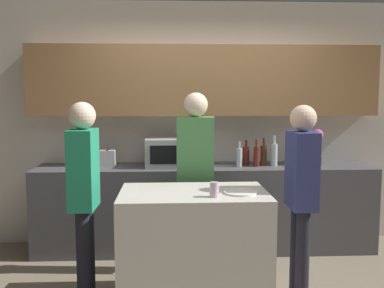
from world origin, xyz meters
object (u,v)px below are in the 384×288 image
at_px(plate_on_island, 241,192).
at_px(person_left, 196,166).
at_px(toaster, 103,158).
at_px(bottle_0, 239,157).
at_px(microwave, 170,152).
at_px(person_center, 84,186).
at_px(bottle_2, 256,156).
at_px(cup_0, 214,190).
at_px(potted_plant, 317,147).
at_px(bottle_1, 246,156).
at_px(bottle_3, 264,155).
at_px(person_right, 301,187).
at_px(bottle_4, 274,154).

xyz_separation_m(plate_on_island, person_left, (-0.31, 0.72, 0.09)).
height_order(toaster, bottle_0, bottle_0).
bearing_deg(microwave, person_center, -118.46).
bearing_deg(bottle_2, cup_0, -112.58).
xyz_separation_m(microwave, potted_plant, (1.59, 0.00, 0.05)).
bearing_deg(toaster, bottle_0, -2.41).
distance_m(potted_plant, bottle_1, 0.78).
bearing_deg(cup_0, person_left, 96.25).
bearing_deg(bottle_0, bottle_3, 11.96).
bearing_deg(bottle_1, cup_0, -108.14).
xyz_separation_m(bottle_3, person_left, (-0.77, -0.65, -0.01)).
relative_size(toaster, person_left, 0.15).
xyz_separation_m(cup_0, person_right, (0.72, 0.20, -0.03)).
bearing_deg(toaster, bottle_2, -2.14).
xyz_separation_m(bottle_1, plate_on_island, (-0.28, -1.41, -0.09)).
xyz_separation_m(toaster, person_right, (1.76, -1.29, -0.06)).
bearing_deg(plate_on_island, person_left, 113.10).
relative_size(potted_plant, person_center, 0.24).
bearing_deg(bottle_3, potted_plant, 0.29).
height_order(bottle_4, cup_0, bottle_4).
relative_size(microwave, person_right, 0.33).
xyz_separation_m(potted_plant, bottle_1, (-0.77, 0.04, -0.09)).
distance_m(microwave, bottle_4, 1.12).
bearing_deg(cup_0, toaster, 124.98).
bearing_deg(person_right, plate_on_island, 99.67).
bearing_deg(bottle_0, person_right, -75.85).
distance_m(bottle_1, person_center, 1.99).
xyz_separation_m(microwave, bottle_0, (0.74, -0.06, -0.05)).
height_order(bottle_2, cup_0, bottle_2).
bearing_deg(bottle_1, microwave, -177.24).
height_order(potted_plant, bottle_4, potted_plant).
bearing_deg(bottle_0, potted_plant, 4.07).
height_order(bottle_3, plate_on_island, bottle_3).
bearing_deg(cup_0, person_center, 167.31).
height_order(microwave, bottle_4, bottle_4).
distance_m(bottle_2, person_left, 0.90).
bearing_deg(person_right, bottle_0, 14.18).
height_order(bottle_0, person_left, person_left).
height_order(bottle_4, person_right, person_right).
bearing_deg(person_right, cup_0, 105.39).
xyz_separation_m(person_center, person_right, (1.73, -0.03, -0.02)).
height_order(bottle_2, bottle_3, bottle_3).
relative_size(bottle_0, bottle_4, 0.83).
bearing_deg(bottle_4, cup_0, -118.43).
xyz_separation_m(potted_plant, bottle_0, (-0.86, -0.06, -0.09)).
relative_size(toaster, bottle_0, 0.95).
bearing_deg(potted_plant, toaster, 180.00).
xyz_separation_m(bottle_1, person_right, (0.22, -1.32, -0.07)).
bearing_deg(person_left, bottle_3, -135.24).
bearing_deg(person_center, bottle_4, 126.46).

